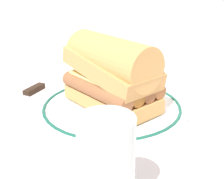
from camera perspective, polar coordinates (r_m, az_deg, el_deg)
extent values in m
plane|color=silver|center=(0.61, -2.81, -3.92)|extent=(1.50, 1.50, 0.00)
cylinder|color=white|center=(0.61, 0.00, -3.40)|extent=(0.28, 0.28, 0.01)
torus|color=#195947|center=(0.61, 0.00, -2.89)|extent=(0.25, 0.25, 0.01)
cube|color=tan|center=(0.60, 0.00, -1.50)|extent=(0.19, 0.13, 0.03)
cylinder|color=#975B38|center=(0.57, -2.96, -0.11)|extent=(0.17, 0.06, 0.03)
cylinder|color=#965A22|center=(0.58, -0.96, 0.52)|extent=(0.17, 0.06, 0.03)
cylinder|color=brown|center=(0.60, 0.94, 1.12)|extent=(0.17, 0.06, 0.03)
cylinder|color=#955831|center=(0.61, 2.73, 1.69)|extent=(0.17, 0.06, 0.03)
cube|color=#EAD67A|center=(0.58, 0.00, 2.25)|extent=(0.16, 0.12, 0.01)
cube|color=tan|center=(0.58, 0.00, 3.88)|extent=(0.19, 0.13, 0.06)
cylinder|color=tan|center=(0.57, 0.00, 5.30)|extent=(0.19, 0.12, 0.08)
cylinder|color=silver|center=(0.36, -0.99, -13.44)|extent=(0.06, 0.06, 0.12)
cube|color=silver|center=(0.66, -17.67, -2.61)|extent=(0.03, 0.11, 0.01)
cube|color=black|center=(0.72, -13.33, 0.02)|extent=(0.02, 0.06, 0.01)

